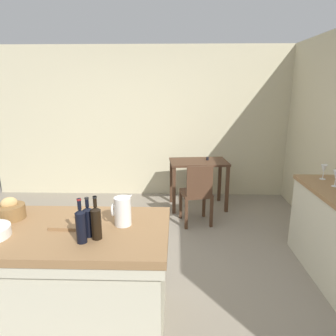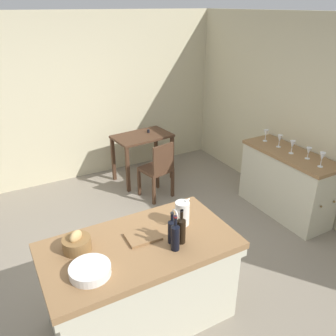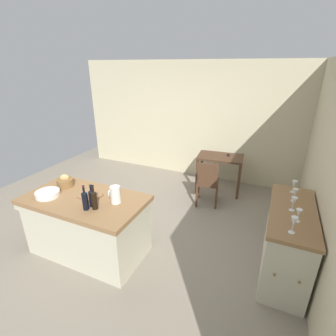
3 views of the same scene
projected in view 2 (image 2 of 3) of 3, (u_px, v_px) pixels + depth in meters
ground_plane at (139, 266)px, 3.90m from camera, size 6.76×6.76×0.00m
wall_back at (67, 101)px, 5.39m from camera, size 5.32×0.12×2.60m
wall_right at (318, 121)px, 4.47m from camera, size 0.12×5.20×2.60m
island_table at (141, 279)px, 3.06m from camera, size 1.63×0.88×0.86m
side_cabinet at (286, 183)px, 4.74m from camera, size 0.52×1.35×0.91m
writing_desk at (142, 143)px, 5.57m from camera, size 0.95×0.65×0.83m
wooden_chair at (158, 169)px, 5.09m from camera, size 0.47×0.47×0.89m
pitcher at (182, 213)px, 3.10m from camera, size 0.17×0.13×0.27m
wash_bowl at (90, 270)px, 2.55m from camera, size 0.31×0.31×0.07m
bread_basket at (77, 243)px, 2.79m from camera, size 0.23×0.23×0.18m
cutting_board at (143, 236)px, 2.96m from camera, size 0.29×0.22×0.02m
wine_bottle_dark at (181, 229)px, 2.85m from camera, size 0.07×0.07×0.32m
wine_bottle_amber at (172, 230)px, 2.86m from camera, size 0.07×0.07×0.29m
wine_bottle_green at (175, 236)px, 2.77m from camera, size 0.07×0.07×0.32m
wine_glass_far_left at (322, 157)px, 4.09m from camera, size 0.07×0.07×0.19m
wine_glass_left at (309, 151)px, 4.32m from camera, size 0.07×0.07×0.15m
wine_glass_middle at (292, 145)px, 4.47m from camera, size 0.07×0.07×0.17m
wine_glass_right at (280, 139)px, 4.67m from camera, size 0.07×0.07×0.17m
wine_glass_far_right at (266, 133)px, 4.87m from camera, size 0.07×0.07×0.17m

